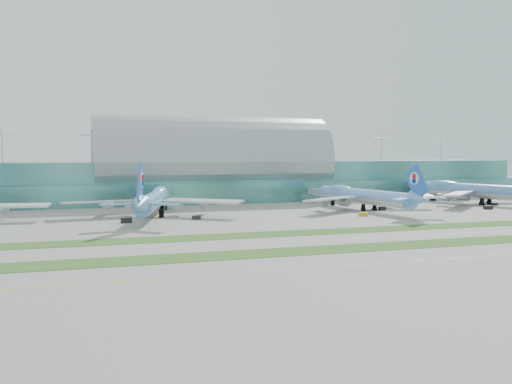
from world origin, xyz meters
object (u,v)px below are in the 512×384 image
object	(u,v)px
airliner_c	(363,195)
airliner_b	(154,199)
terminal	(212,172)
airliner_d	(477,190)

from	to	relation	value
airliner_c	airliner_b	bearing A→B (deg)	169.05
terminal	airliner_c	size ratio (longest dim) A/B	4.56
airliner_b	airliner_c	xyz separation A→B (m)	(88.32, -3.82, -0.38)
terminal	airliner_b	size ratio (longest dim) A/B	4.37
terminal	airliner_d	xyz separation A→B (m)	(113.96, -63.18, -7.48)
terminal	airliner_c	world-z (taller)	terminal
terminal	airliner_d	bearing A→B (deg)	-29.00
terminal	airliner_d	size ratio (longest dim) A/B	4.42
terminal	airliner_b	bearing A→B (deg)	-120.37
airliner_d	terminal	bearing A→B (deg)	131.51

